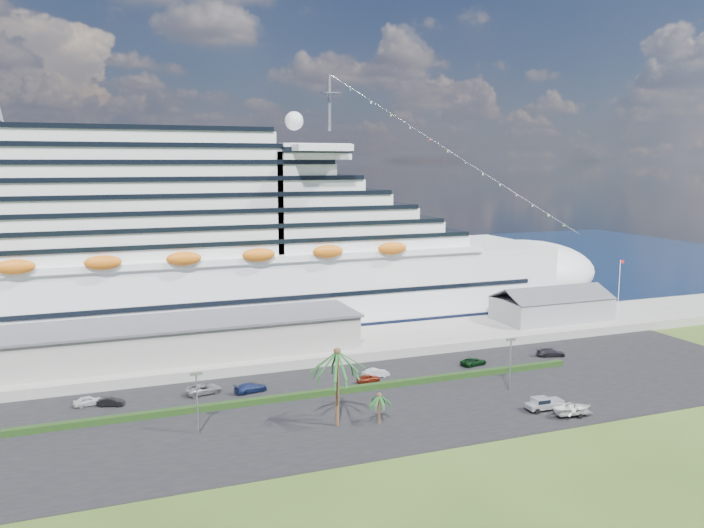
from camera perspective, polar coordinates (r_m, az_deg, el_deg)
name	(u,v)px	position (r m, az deg, el deg)	size (l,w,h in m)	color
ground	(417,427)	(95.49, 5.43, -13.31)	(420.00, 420.00, 0.00)	#314416
asphalt_lot	(384,400)	(104.77, 2.70, -11.23)	(140.00, 38.00, 0.12)	black
wharf	(322,346)	(130.34, -2.47, -6.86)	(240.00, 20.00, 1.80)	gray
water	(230,277)	(215.88, -10.12, -1.06)	(420.00, 160.00, 0.02)	#0B1933
cruise_ship	(186,253)	(145.56, -13.63, 0.88)	(191.00, 38.00, 54.00)	silver
terminal_building	(187,337)	(123.90, -13.57, -5.95)	(61.00, 15.00, 6.30)	gray
port_shed	(552,307)	(153.67, 16.26, -3.49)	(24.00, 12.31, 7.37)	gray
flagpole	(619,284)	(164.41, 21.33, -1.59)	(1.08, 0.16, 12.00)	silver
hedge	(323,393)	(106.27, -2.43, -10.65)	(88.00, 1.10, 0.90)	black
lamp_post_left	(197,395)	(92.99, -12.77, -10.59)	(1.60, 0.35, 8.27)	gray
lamp_post_right	(510,358)	(109.98, 13.03, -7.59)	(1.60, 0.35, 8.27)	gray
palm_tall	(337,360)	(92.20, -1.24, -8.02)	(8.82, 8.82, 11.13)	#47301E
palm_short	(379,399)	(94.52, 2.28, -11.14)	(3.53, 3.53, 4.56)	#47301E
parked_car_0	(88,401)	(109.13, -21.08, -10.57)	(1.66, 4.12, 1.40)	silver
parked_car_1	(111,402)	(107.82, -19.41, -10.75)	(1.35, 3.86, 1.27)	black
parked_car_2	(204,389)	(109.28, -12.23, -10.12)	(2.55, 5.53, 1.54)	gray
parked_car_3	(251,387)	(108.71, -8.42, -10.12)	(2.12, 5.21, 1.51)	#141E46
parked_car_4	(368,378)	(112.23, 1.37, -9.47)	(1.57, 3.91, 1.33)	maroon
parked_car_5	(376,373)	(114.58, 1.98, -9.05)	(1.58, 4.53, 1.49)	silver
parked_car_6	(474,361)	(123.00, 10.08, -7.98)	(2.24, 4.85, 1.35)	black
parked_car_7	(551,352)	(131.58, 16.21, -7.07)	(2.08, 5.13, 1.49)	black
pickup_truck	(544,403)	(103.88, 15.68, -11.07)	(5.57, 2.25, 1.94)	black
boat_trailer	(573,408)	(102.53, 17.91, -11.34)	(6.55, 4.59, 1.84)	gray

